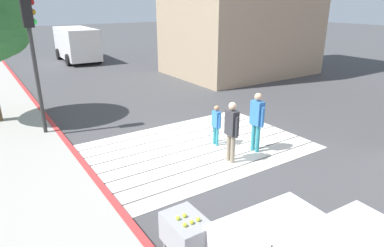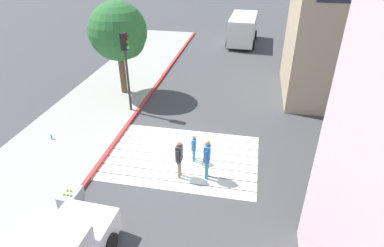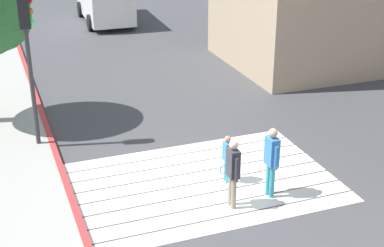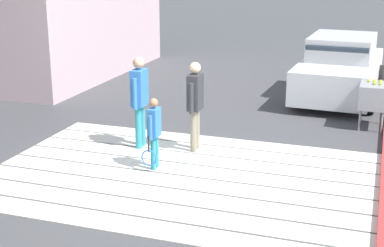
{
  "view_description": "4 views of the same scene",
  "coord_description": "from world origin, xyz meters",
  "px_view_note": "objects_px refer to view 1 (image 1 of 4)",
  "views": [
    {
      "loc": [
        -5.24,
        -7.59,
        4.11
      ],
      "look_at": [
        -0.22,
        -0.02,
        0.81
      ],
      "focal_mm": 31.38,
      "sensor_mm": 36.0,
      "label": 1
    },
    {
      "loc": [
        2.58,
        -11.0,
        8.23
      ],
      "look_at": [
        0.24,
        0.95,
        1.15
      ],
      "focal_mm": 30.27,
      "sensor_mm": 36.0,
      "label": 2
    },
    {
      "loc": [
        -4.66,
        -11.65,
        7.04
      ],
      "look_at": [
        -0.04,
        0.75,
        1.3
      ],
      "focal_mm": 53.81,
      "sensor_mm": 36.0,
      "label": 3
    },
    {
      "loc": [
        -3.04,
        8.37,
        3.61
      ],
      "look_at": [
        -0.11,
        -0.25,
        0.86
      ],
      "focal_mm": 53.46,
      "sensor_mm": 36.0,
      "label": 4
    }
  ],
  "objects_px": {
    "tennis_ball_cart": "(186,232)",
    "pedestrian_adult_lead": "(232,128)",
    "pedestrian_adult_trailing": "(257,118)",
    "pedestrian_child_with_racket": "(216,123)",
    "traffic_light_corner": "(32,40)",
    "van_down_street": "(77,43)"
  },
  "relations": [
    {
      "from": "pedestrian_child_with_racket",
      "to": "pedestrian_adult_lead",
      "type": "bearing_deg",
      "value": -107.64
    },
    {
      "from": "pedestrian_adult_lead",
      "to": "pedestrian_adult_trailing",
      "type": "xyz_separation_m",
      "value": [
        1.05,
        0.15,
        0.03
      ]
    },
    {
      "from": "pedestrian_adult_lead",
      "to": "pedestrian_child_with_racket",
      "type": "height_order",
      "value": "pedestrian_adult_lead"
    },
    {
      "from": "traffic_light_corner",
      "to": "pedestrian_child_with_racket",
      "type": "height_order",
      "value": "traffic_light_corner"
    },
    {
      "from": "tennis_ball_cart",
      "to": "pedestrian_child_with_racket",
      "type": "height_order",
      "value": "pedestrian_child_with_racket"
    },
    {
      "from": "tennis_ball_cart",
      "to": "pedestrian_adult_lead",
      "type": "xyz_separation_m",
      "value": [
        3.08,
        2.6,
        0.29
      ]
    },
    {
      "from": "van_down_street",
      "to": "tennis_ball_cart",
      "type": "bearing_deg",
      "value": -101.48
    },
    {
      "from": "van_down_street",
      "to": "pedestrian_child_with_racket",
      "type": "xyz_separation_m",
      "value": [
        -0.92,
        -17.76,
        -0.57
      ]
    },
    {
      "from": "van_down_street",
      "to": "traffic_light_corner",
      "type": "relative_size",
      "value": 1.24
    },
    {
      "from": "pedestrian_adult_trailing",
      "to": "pedestrian_child_with_racket",
      "type": "relative_size",
      "value": 1.39
    },
    {
      "from": "tennis_ball_cart",
      "to": "pedestrian_child_with_racket",
      "type": "distance_m",
      "value": 5.08
    },
    {
      "from": "traffic_light_corner",
      "to": "pedestrian_child_with_racket",
      "type": "xyz_separation_m",
      "value": [
        4.12,
        -3.67,
        -2.33
      ]
    },
    {
      "from": "pedestrian_child_with_racket",
      "to": "van_down_street",
      "type": "bearing_deg",
      "value": 87.03
    },
    {
      "from": "pedestrian_child_with_racket",
      "to": "traffic_light_corner",
      "type": "bearing_deg",
      "value": 138.29
    },
    {
      "from": "tennis_ball_cart",
      "to": "pedestrian_adult_lead",
      "type": "distance_m",
      "value": 4.05
    },
    {
      "from": "pedestrian_adult_lead",
      "to": "pedestrian_adult_trailing",
      "type": "height_order",
      "value": "pedestrian_adult_trailing"
    },
    {
      "from": "tennis_ball_cart",
      "to": "pedestrian_adult_trailing",
      "type": "bearing_deg",
      "value": 33.7
    },
    {
      "from": "traffic_light_corner",
      "to": "pedestrian_adult_lead",
      "type": "xyz_separation_m",
      "value": [
        3.76,
        -4.8,
        -2.05
      ]
    },
    {
      "from": "pedestrian_adult_lead",
      "to": "pedestrian_child_with_racket",
      "type": "bearing_deg",
      "value": 72.36
    },
    {
      "from": "tennis_ball_cart",
      "to": "pedestrian_adult_lead",
      "type": "bearing_deg",
      "value": 40.19
    },
    {
      "from": "van_down_street",
      "to": "pedestrian_adult_lead",
      "type": "xyz_separation_m",
      "value": [
        -1.28,
        -18.89,
        -0.29
      ]
    },
    {
      "from": "van_down_street",
      "to": "pedestrian_child_with_racket",
      "type": "relative_size",
      "value": 4.19
    }
  ]
}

